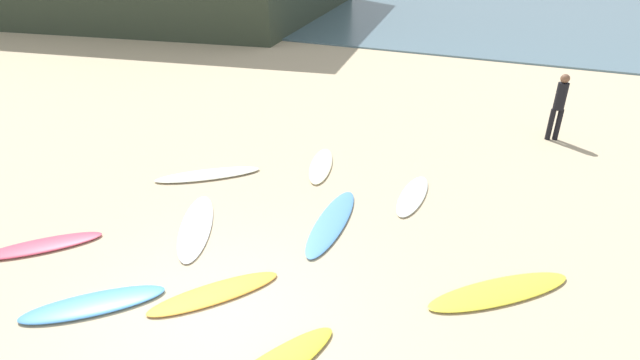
{
  "coord_description": "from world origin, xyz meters",
  "views": [
    {
      "loc": [
        3.65,
        -4.19,
        5.1
      ],
      "look_at": [
        -0.27,
        4.23,
        0.3
      ],
      "focal_mm": 27.02,
      "sensor_mm": 36.0,
      "label": 1
    }
  ],
  "objects_px": {
    "surfboard_3": "(413,196)",
    "surfboard_1": "(332,222)",
    "surfboard_5": "(215,293)",
    "beachgoer_near": "(559,104)",
    "surfboard_8": "(500,291)",
    "surfboard_6": "(208,175)",
    "surfboard_9": "(94,304)",
    "surfboard_2": "(42,246)",
    "surfboard_7": "(321,165)",
    "surfboard_4": "(196,226)"
  },
  "relations": [
    {
      "from": "surfboard_3",
      "to": "surfboard_5",
      "type": "bearing_deg",
      "value": 63.98
    },
    {
      "from": "surfboard_9",
      "to": "surfboard_8",
      "type": "bearing_deg",
      "value": -106.53
    },
    {
      "from": "surfboard_1",
      "to": "surfboard_9",
      "type": "distance_m",
      "value": 4.37
    },
    {
      "from": "surfboard_3",
      "to": "surfboard_1",
      "type": "bearing_deg",
      "value": 54.23
    },
    {
      "from": "surfboard_8",
      "to": "surfboard_6",
      "type": "bearing_deg",
      "value": -144.85
    },
    {
      "from": "surfboard_3",
      "to": "surfboard_6",
      "type": "distance_m",
      "value": 4.73
    },
    {
      "from": "surfboard_9",
      "to": "beachgoer_near",
      "type": "height_order",
      "value": "beachgoer_near"
    },
    {
      "from": "surfboard_8",
      "to": "surfboard_1",
      "type": "bearing_deg",
      "value": -145.98
    },
    {
      "from": "surfboard_3",
      "to": "surfboard_8",
      "type": "bearing_deg",
      "value": 128.42
    },
    {
      "from": "surfboard_5",
      "to": "beachgoer_near",
      "type": "height_order",
      "value": "beachgoer_near"
    },
    {
      "from": "surfboard_9",
      "to": "beachgoer_near",
      "type": "distance_m",
      "value": 11.91
    },
    {
      "from": "surfboard_2",
      "to": "surfboard_6",
      "type": "distance_m",
      "value": 3.74
    },
    {
      "from": "surfboard_2",
      "to": "beachgoer_near",
      "type": "xyz_separation_m",
      "value": [
        8.19,
        9.46,
        0.98
      ]
    },
    {
      "from": "surfboard_1",
      "to": "surfboard_4",
      "type": "height_order",
      "value": "surfboard_1"
    },
    {
      "from": "surfboard_3",
      "to": "surfboard_5",
      "type": "height_order",
      "value": "surfboard_3"
    },
    {
      "from": "surfboard_1",
      "to": "surfboard_5",
      "type": "xyz_separation_m",
      "value": [
        -0.83,
        -2.69,
        -0.01
      ]
    },
    {
      "from": "beachgoer_near",
      "to": "surfboard_1",
      "type": "bearing_deg",
      "value": -140.31
    },
    {
      "from": "surfboard_7",
      "to": "beachgoer_near",
      "type": "bearing_deg",
      "value": -157.3
    },
    {
      "from": "surfboard_2",
      "to": "surfboard_4",
      "type": "bearing_deg",
      "value": -98.45
    },
    {
      "from": "surfboard_2",
      "to": "surfboard_7",
      "type": "height_order",
      "value": "surfboard_2"
    },
    {
      "from": "surfboard_1",
      "to": "surfboard_9",
      "type": "bearing_deg",
      "value": -128.8
    },
    {
      "from": "surfboard_5",
      "to": "surfboard_8",
      "type": "bearing_deg",
      "value": -116.85
    },
    {
      "from": "surfboard_2",
      "to": "beachgoer_near",
      "type": "relative_size",
      "value": 1.11
    },
    {
      "from": "surfboard_1",
      "to": "surfboard_6",
      "type": "distance_m",
      "value": 3.52
    },
    {
      "from": "surfboard_5",
      "to": "surfboard_6",
      "type": "distance_m",
      "value": 4.26
    },
    {
      "from": "surfboard_7",
      "to": "surfboard_1",
      "type": "bearing_deg",
      "value": 101.89
    },
    {
      "from": "surfboard_6",
      "to": "surfboard_9",
      "type": "height_order",
      "value": "same"
    },
    {
      "from": "surfboard_5",
      "to": "surfboard_1",
      "type": "bearing_deg",
      "value": -69.47
    },
    {
      "from": "surfboard_1",
      "to": "surfboard_5",
      "type": "distance_m",
      "value": 2.81
    },
    {
      "from": "surfboard_9",
      "to": "surfboard_1",
      "type": "bearing_deg",
      "value": -76.76
    },
    {
      "from": "surfboard_3",
      "to": "surfboard_9",
      "type": "xyz_separation_m",
      "value": [
        -3.51,
        -5.39,
        0.01
      ]
    },
    {
      "from": "surfboard_1",
      "to": "surfboard_4",
      "type": "bearing_deg",
      "value": -157.9
    },
    {
      "from": "surfboard_1",
      "to": "surfboard_3",
      "type": "distance_m",
      "value": 2.07
    },
    {
      "from": "surfboard_7",
      "to": "surfboard_5",
      "type": "bearing_deg",
      "value": 77.45
    },
    {
      "from": "surfboard_4",
      "to": "surfboard_5",
      "type": "bearing_deg",
      "value": -74.06
    },
    {
      "from": "surfboard_1",
      "to": "surfboard_7",
      "type": "xyz_separation_m",
      "value": [
        -1.27,
        2.24,
        -0.0
      ]
    },
    {
      "from": "surfboard_5",
      "to": "surfboard_9",
      "type": "xyz_separation_m",
      "value": [
        -1.52,
        -0.99,
        0.01
      ]
    },
    {
      "from": "surfboard_3",
      "to": "surfboard_6",
      "type": "bearing_deg",
      "value": 11.1
    },
    {
      "from": "beachgoer_near",
      "to": "surfboard_4",
      "type": "bearing_deg",
      "value": -148.39
    },
    {
      "from": "surfboard_1",
      "to": "surfboard_2",
      "type": "height_order",
      "value": "same"
    },
    {
      "from": "surfboard_7",
      "to": "surfboard_9",
      "type": "height_order",
      "value": "surfboard_9"
    },
    {
      "from": "surfboard_2",
      "to": "surfboard_4",
      "type": "distance_m",
      "value": 2.72
    },
    {
      "from": "surfboard_6",
      "to": "surfboard_7",
      "type": "distance_m",
      "value": 2.7
    },
    {
      "from": "surfboard_2",
      "to": "surfboard_9",
      "type": "xyz_separation_m",
      "value": [
        2.08,
        -0.73,
        0.0
      ]
    },
    {
      "from": "surfboard_5",
      "to": "surfboard_8",
      "type": "relative_size",
      "value": 0.83
    },
    {
      "from": "surfboard_2",
      "to": "surfboard_7",
      "type": "bearing_deg",
      "value": -78.62
    },
    {
      "from": "surfboard_4",
      "to": "surfboard_8",
      "type": "bearing_deg",
      "value": -24.91
    },
    {
      "from": "surfboard_2",
      "to": "surfboard_6",
      "type": "xyz_separation_m",
      "value": [
        0.98,
        3.61,
        0.0
      ]
    },
    {
      "from": "surfboard_5",
      "to": "surfboard_3",
      "type": "bearing_deg",
      "value": -76.62
    },
    {
      "from": "surfboard_6",
      "to": "beachgoer_near",
      "type": "bearing_deg",
      "value": 88.52
    }
  ]
}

